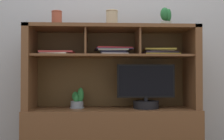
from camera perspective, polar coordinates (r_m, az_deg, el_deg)
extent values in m
cube|color=#AEB2B4|center=(2.88, -0.27, 11.21)|extent=(6.00, 0.02, 2.80)
cube|color=brown|center=(2.60, 0.00, -13.10)|extent=(1.52, 0.47, 0.49)
cube|color=brown|center=(2.61, -16.20, 0.52)|extent=(0.06, 0.40, 0.74)
cube|color=brown|center=(2.68, 15.77, 0.48)|extent=(0.06, 0.40, 0.74)
cube|color=brown|center=(2.73, -0.20, 0.10)|extent=(1.46, 0.02, 0.71)
cube|color=brown|center=(2.58, 0.00, 8.38)|extent=(1.52, 0.40, 0.03)
cube|color=brown|center=(2.55, 0.00, 2.82)|extent=(1.40, 0.36, 0.02)
cube|color=brown|center=(2.56, -5.25, 5.57)|extent=(0.02, 0.34, 0.23)
cube|color=brown|center=(2.59, 5.20, 5.51)|extent=(0.02, 0.34, 0.23)
cylinder|color=black|center=(2.56, 6.87, -6.97)|extent=(0.23, 0.23, 0.07)
cylinder|color=black|center=(2.55, 6.86, -5.88)|extent=(0.04, 0.04, 0.03)
cube|color=black|center=(2.55, 6.86, -2.21)|extent=(0.52, 0.03, 0.30)
cube|color=black|center=(2.53, 6.92, -2.21)|extent=(0.49, 0.00, 0.27)
cylinder|color=gray|center=(2.59, -7.09, -6.95)|extent=(0.11, 0.11, 0.06)
cylinder|color=gray|center=(2.59, -7.09, -7.56)|extent=(0.13, 0.13, 0.01)
ellipsoid|color=#2A7A38|center=(2.58, -6.37, -5.05)|extent=(0.06, 0.05, 0.13)
ellipsoid|color=#2A7A38|center=(2.62, -7.41, -5.30)|extent=(0.06, 0.04, 0.09)
ellipsoid|color=#2A7A38|center=(2.57, -7.23, -5.75)|extent=(0.05, 0.07, 0.08)
cube|color=beige|center=(2.55, 0.38, 3.20)|extent=(0.25, 0.25, 0.01)
cube|color=#34324D|center=(2.55, 0.33, 3.58)|extent=(0.24, 0.21, 0.02)
cube|color=gray|center=(2.55, 0.31, 3.97)|extent=(0.28, 0.26, 0.01)
cube|color=#372E4C|center=(2.57, 0.30, 4.19)|extent=(0.35, 0.25, 0.01)
cube|color=#AE262B|center=(2.56, 0.31, 4.42)|extent=(0.34, 0.25, 0.01)
cube|color=beige|center=(2.53, -11.27, 3.22)|extent=(0.25, 0.26, 0.01)
cube|color=#9D312F|center=(2.53, -10.93, 3.51)|extent=(0.29, 0.26, 0.02)
cube|color=gold|center=(2.65, 9.71, 3.09)|extent=(0.33, 0.24, 0.02)
cube|color=#3C3244|center=(2.64, 9.55, 3.49)|extent=(0.33, 0.22, 0.02)
cube|color=gray|center=(2.66, 9.79, 3.76)|extent=(0.22, 0.19, 0.01)
cube|color=gold|center=(2.66, 9.50, 4.02)|extent=(0.30, 0.28, 0.01)
cylinder|color=gray|center=(2.65, 10.88, 9.02)|extent=(0.10, 0.10, 0.05)
cylinder|color=gray|center=(2.65, 10.88, 8.58)|extent=(0.11, 0.11, 0.01)
ellipsoid|color=#20612F|center=(2.66, 11.18, 10.08)|extent=(0.05, 0.04, 0.06)
ellipsoid|color=#20612F|center=(2.68, 10.91, 10.86)|extent=(0.05, 0.07, 0.12)
ellipsoid|color=#20612F|center=(2.68, 10.50, 11.05)|extent=(0.05, 0.05, 0.11)
ellipsoid|color=#20612F|center=(2.64, 10.61, 11.07)|extent=(0.08, 0.07, 0.12)
ellipsoid|color=#20612F|center=(2.65, 11.38, 10.77)|extent=(0.05, 0.06, 0.12)
cylinder|color=brown|center=(2.60, -11.10, 10.04)|extent=(0.09, 0.09, 0.12)
torus|color=brown|center=(2.61, -11.10, 11.49)|extent=(0.10, 0.10, 0.01)
cylinder|color=tan|center=(2.61, -0.02, 10.17)|extent=(0.10, 0.10, 0.14)
torus|color=tan|center=(2.63, -0.02, 11.83)|extent=(0.11, 0.11, 0.02)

